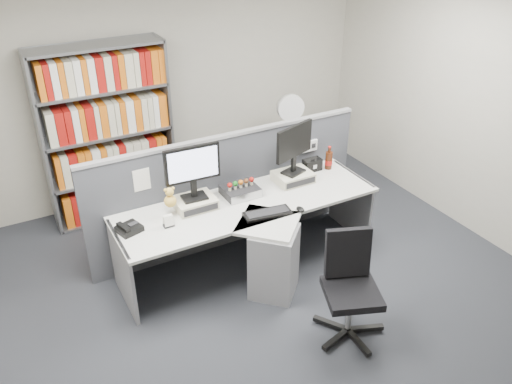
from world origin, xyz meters
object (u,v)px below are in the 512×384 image
monitor_left (193,168)px  speaker (312,165)px  desk_phone (129,228)px  cola_bottle (329,160)px  desk_calendar (168,222)px  mouse (300,209)px  desktop_pc (240,191)px  filing_cabinet (288,163)px  monitor_right (294,145)px  keyboard (267,213)px  shelving_unit (108,137)px  office_chair (350,283)px  desk_fan (290,111)px  desk (259,236)px

monitor_left → speaker: bearing=4.5°
desk_phone → cola_bottle: cola_bottle is taller
speaker → desk_calendar: bearing=-170.2°
mouse → cola_bottle: (0.75, 0.60, 0.08)m
mouse → monitor_left: bearing=147.4°
desktop_pc → filing_cabinet: (1.20, 1.01, -0.41)m
monitor_left → monitor_right: 1.10m
desk_calendar → filing_cabinet: bearing=30.9°
mouse → monitor_right: bearing=64.7°
keyboard → shelving_unit: (-0.96, 1.91, 0.24)m
monitor_left → shelving_unit: bearing=105.9°
office_chair → desk_fan: bearing=69.7°
desk → desk_calendar: desk_calendar is taller
cola_bottle → desk_fan: desk_fan is taller
desk → shelving_unit: shelving_unit is taller
shelving_unit → monitor_left: bearing=-74.1°
filing_cabinet → desk_fan: size_ratio=1.27×
office_chair → monitor_left: bearing=119.3°
monitor_left → desk_fan: (1.68, 1.02, -0.09)m
speaker → desktop_pc: bearing=-173.6°
keyboard → desk_calendar: bearing=164.0°
monitor_right → desk_fan: size_ratio=0.94×
shelving_unit → filing_cabinet: size_ratio=2.86×
monitor_left → desk_phone: monitor_left is taller
monitor_left → cola_bottle: monitor_left is taller
desk_phone → monitor_left: bearing=8.8°
keyboard → shelving_unit: shelving_unit is taller
cola_bottle → desk_calendar: bearing=-172.5°
keyboard → mouse: mouse is taller
cola_bottle → office_chair: 1.70m
monitor_left → desktop_pc: bearing=0.8°
desk → keyboard: (0.06, -0.06, 0.28)m
monitor_right → shelving_unit: shelving_unit is taller
filing_cabinet → office_chair: 2.59m
desk_calendar → speaker: (1.75, 0.30, 0.02)m
keyboard → shelving_unit: 2.15m
desk_calendar → monitor_left: bearing=29.6°
desk_fan → keyboard: bearing=-128.0°
shelving_unit → filing_cabinet: 2.24m
office_chair → monitor_right: bearing=77.5°
speaker → monitor_right: bearing=-160.3°
monitor_left → keyboard: 0.81m
desk_calendar → mouse: bearing=-16.4°
monitor_left → filing_cabinet: monitor_left is taller
monitor_left → speaker: monitor_left is taller
desktop_pc → speaker: speaker is taller
cola_bottle → desktop_pc: bearing=-177.2°
desk_calendar → shelving_unit: 1.67m
desk_phone → desktop_pc: bearing=5.5°
mouse → shelving_unit: (-1.26, 2.01, 0.24)m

